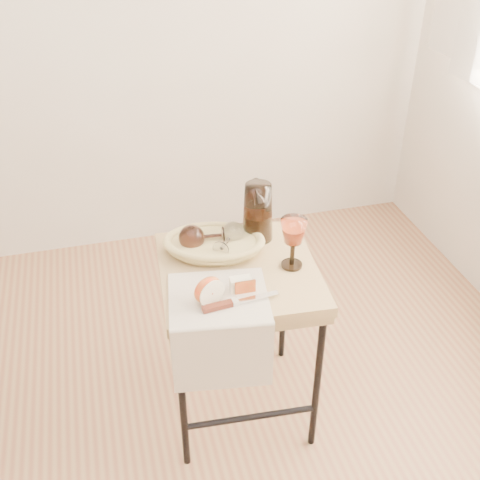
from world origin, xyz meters
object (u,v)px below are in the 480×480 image
object	(u,v)px
tea_towel	(219,298)
bread_basket	(214,245)
goblet_lying_b	(228,240)
pitcher	(258,212)
goblet_lying_a	(205,236)
apple_half	(208,290)
table_knife	(238,301)
wine_goblet	(293,243)
side_table	(239,341)

from	to	relation	value
tea_towel	bread_basket	bearing A→B (deg)	88.68
goblet_lying_b	pitcher	bearing A→B (deg)	-25.77
goblet_lying_a	apple_half	size ratio (longest dim) A/B	1.52
apple_half	table_knife	distance (m)	0.09
goblet_lying_a	wine_goblet	size ratio (longest dim) A/B	0.80
tea_towel	goblet_lying_a	bearing A→B (deg)	94.88
wine_goblet	apple_half	bearing A→B (deg)	-159.37
bread_basket	goblet_lying_b	bearing A→B (deg)	-6.48
bread_basket	apple_half	world-z (taller)	apple_half
side_table	wine_goblet	distance (m)	0.45
tea_towel	bread_basket	size ratio (longest dim) A/B	0.99
bread_basket	table_knife	distance (m)	0.29
pitcher	table_knife	bearing A→B (deg)	-132.92
goblet_lying_a	pitcher	distance (m)	0.20
goblet_lying_b	table_knife	bearing A→B (deg)	-151.54
bread_basket	goblet_lying_a	xyz separation A→B (m)	(-0.03, 0.01, 0.03)
tea_towel	bread_basket	xyz separation A→B (m)	(0.04, 0.25, 0.02)
goblet_lying_a	table_knife	world-z (taller)	goblet_lying_a
side_table	bread_basket	xyz separation A→B (m)	(-0.06, 0.11, 0.35)
tea_towel	table_knife	size ratio (longest dim) A/B	1.27
side_table	goblet_lying_a	world-z (taller)	goblet_lying_a
side_table	apple_half	world-z (taller)	apple_half
goblet_lying_b	tea_towel	bearing A→B (deg)	-164.17
goblet_lying_a	apple_half	xyz separation A→B (m)	(-0.05, -0.27, -0.01)
bread_basket	goblet_lying_b	world-z (taller)	goblet_lying_b
bread_basket	apple_half	bearing A→B (deg)	-91.11
tea_towel	apple_half	bearing A→B (deg)	-154.77
bread_basket	goblet_lying_a	world-z (taller)	goblet_lying_a
bread_basket	wine_goblet	world-z (taller)	wine_goblet
wine_goblet	goblet_lying_b	bearing A→B (deg)	144.84
goblet_lying_a	goblet_lying_b	xyz separation A→B (m)	(0.07, -0.03, -0.00)
wine_goblet	apple_half	size ratio (longest dim) A/B	1.90
wine_goblet	goblet_lying_a	bearing A→B (deg)	147.80
side_table	table_knife	xyz separation A→B (m)	(-0.05, -0.18, 0.34)
pitcher	goblet_lying_a	bearing A→B (deg)	171.92
goblet_lying_a	wine_goblet	distance (m)	0.30
wine_goblet	pitcher	bearing A→B (deg)	107.66
goblet_lying_b	table_knife	size ratio (longest dim) A/B	0.54
goblet_lying_b	wine_goblet	bearing A→B (deg)	-88.78
apple_half	tea_towel	bearing A→B (deg)	-6.56
bread_basket	table_knife	world-z (taller)	bread_basket
bread_basket	pitcher	xyz separation A→B (m)	(0.16, 0.05, 0.08)
tea_towel	goblet_lying_b	distance (m)	0.25
bread_basket	apple_half	xyz separation A→B (m)	(-0.08, -0.26, 0.02)
table_knife	tea_towel	bearing A→B (deg)	131.95
goblet_lying_b	table_knife	xyz separation A→B (m)	(-0.04, -0.27, -0.04)
goblet_lying_a	table_knife	distance (m)	0.31
pitcher	bread_basket	bearing A→B (deg)	177.80
pitcher	wine_goblet	world-z (taller)	pitcher
goblet_lying_a	pitcher	xyz separation A→B (m)	(0.19, 0.03, 0.05)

